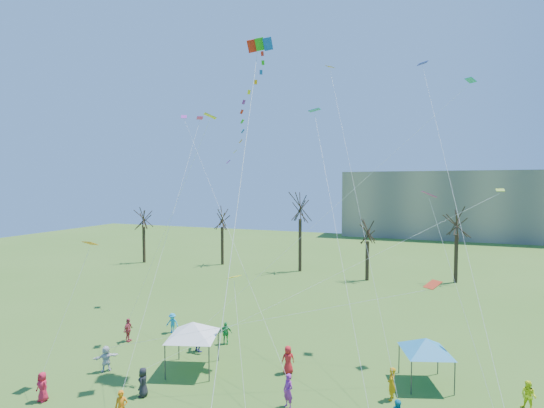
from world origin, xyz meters
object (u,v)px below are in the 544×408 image
(big_box_kite, at_px, (251,109))
(canopy_tent_white, at_px, (193,329))
(canopy_tent_blue, at_px, (426,345))
(distant_building, at_px, (482,205))

(big_box_kite, distance_m, canopy_tent_white, 14.62)
(canopy_tent_white, relative_size, canopy_tent_blue, 1.13)
(distant_building, xyz_separation_m, big_box_kite, (-24.57, -72.62, 9.30))
(distant_building, bearing_deg, canopy_tent_blue, -101.06)
(distant_building, xyz_separation_m, canopy_tent_white, (-27.92, -74.35, -4.83))
(canopy_tent_white, bearing_deg, big_box_kite, 27.33)
(canopy_tent_white, xyz_separation_m, canopy_tent_blue, (14.05, 3.36, -0.30))
(distant_building, height_order, canopy_tent_blue, distant_building)
(canopy_tent_white, bearing_deg, distant_building, 69.42)
(big_box_kite, bearing_deg, canopy_tent_blue, 8.66)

